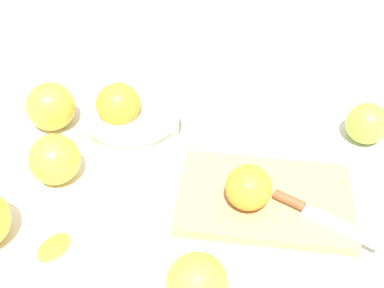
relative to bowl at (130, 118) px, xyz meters
name	(u,v)px	position (x,y,z in m)	size (l,w,h in m)	color
ground_plane	(188,177)	(0.12, -0.06, -0.04)	(2.40, 2.40, 0.00)	silver
bowl	(130,118)	(0.00, 0.00, 0.00)	(0.16, 0.16, 0.10)	beige
cutting_board	(264,199)	(0.24, -0.07, -0.03)	(0.25, 0.16, 0.02)	tan
orange_on_board	(249,188)	(0.22, -0.10, 0.01)	(0.06, 0.06, 0.06)	orange
knife	(311,212)	(0.31, -0.09, -0.02)	(0.15, 0.06, 0.01)	silver
apple_back_left	(51,106)	(-0.14, -0.02, 0.00)	(0.08, 0.08, 0.08)	gold
apple_front_left_2	(54,159)	(-0.07, -0.12, 0.00)	(0.08, 0.08, 0.08)	gold
apple_front_right	(197,284)	(0.20, -0.25, 0.00)	(0.08, 0.08, 0.08)	#8EB738
apple_back_right	(367,123)	(0.37, 0.12, 0.00)	(0.07, 0.07, 0.07)	#8EB738
citrus_peel	(53,246)	(-0.01, -0.24, -0.04)	(0.05, 0.04, 0.01)	orange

